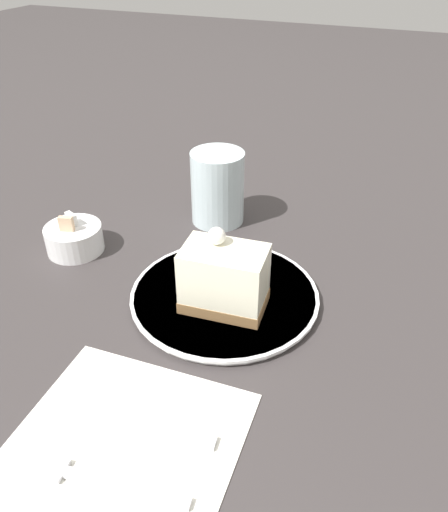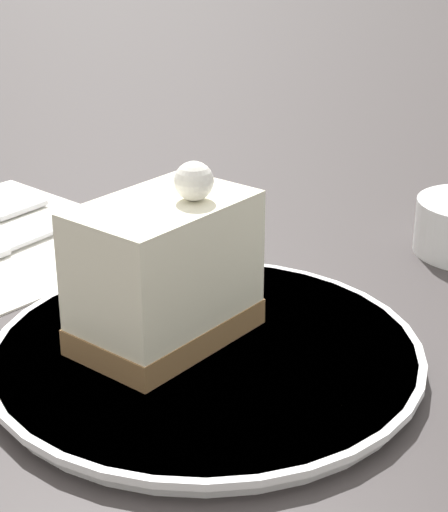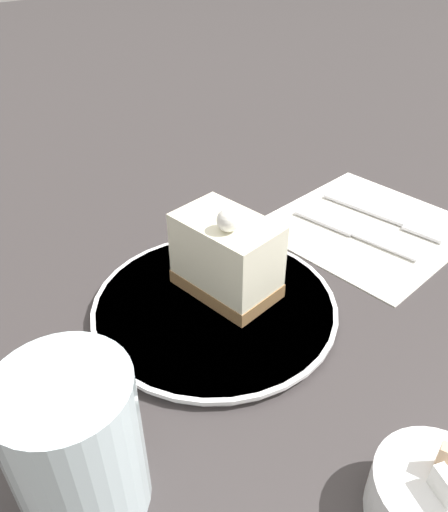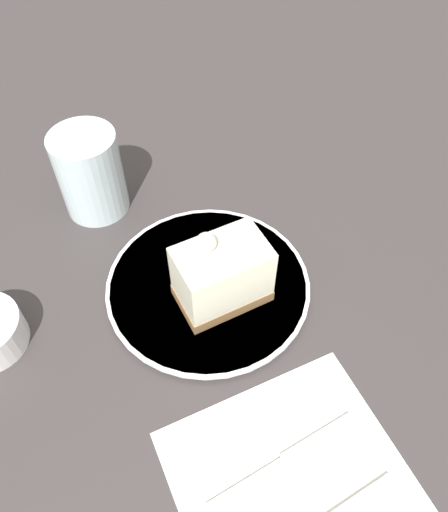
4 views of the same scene
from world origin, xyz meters
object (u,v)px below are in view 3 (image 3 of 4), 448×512
fork (392,219)px  drinking_glass (76,446)px  cake_slice (226,256)px  knife (342,229)px  sugar_bowl (434,499)px  plate (215,306)px

fork → drinking_glass: drinking_glass is taller
cake_slice → fork: (-0.25, 0.03, -0.05)m
knife → sugar_bowl: bearing=39.8°
plate → drinking_glass: (0.19, 0.09, 0.05)m
cake_slice → drinking_glass: (0.21, 0.10, 0.01)m
drinking_glass → sugar_bowl: bearing=135.4°
plate → sugar_bowl: bearing=84.3°
fork → cake_slice: bearing=-13.7°
sugar_bowl → knife: bearing=-132.8°
drinking_glass → fork: bearing=-171.7°
fork → sugar_bowl: bearing=29.6°
knife → cake_slice: bearing=-7.4°
plate → cake_slice: 0.05m
knife → sugar_bowl: (0.24, 0.26, 0.02)m
fork → drinking_glass: (0.46, 0.07, 0.05)m
cake_slice → drinking_glass: 0.23m
plate → fork: (-0.28, 0.02, -0.00)m
cake_slice → knife: 0.20m
sugar_bowl → drinking_glass: 0.23m
knife → plate: bearing=-5.1°
knife → sugar_bowl: 0.35m
fork → sugar_bowl: size_ratio=2.01×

